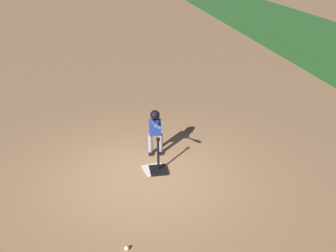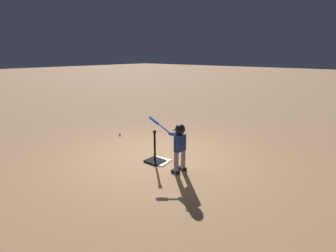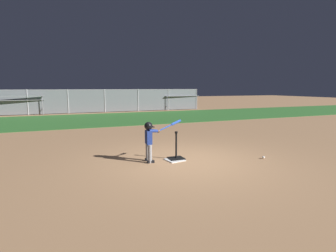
# 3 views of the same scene
# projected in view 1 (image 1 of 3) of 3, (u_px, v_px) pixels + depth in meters

# --- Properties ---
(ground_plane) EXTENTS (90.00, 90.00, 0.00)m
(ground_plane) POSITION_uv_depth(u_px,v_px,m) (145.00, 177.00, 7.92)
(ground_plane) COLOR #AD7F56
(home_plate) EXTENTS (0.51, 0.51, 0.02)m
(home_plate) POSITION_uv_depth(u_px,v_px,m) (155.00, 169.00, 8.20)
(home_plate) COLOR white
(home_plate) RESTS_ON ground_plane
(batting_tee) EXTENTS (0.40, 0.36, 0.76)m
(batting_tee) POSITION_uv_depth(u_px,v_px,m) (158.00, 166.00, 8.10)
(batting_tee) COLOR black
(batting_tee) RESTS_ON ground_plane
(batter_child) EXTENTS (1.00, 0.33, 1.08)m
(batter_child) POSITION_uv_depth(u_px,v_px,m) (155.00, 128.00, 8.52)
(batter_child) COLOR gray
(batter_child) RESTS_ON ground_plane
(baseball) EXTENTS (0.07, 0.07, 0.07)m
(baseball) POSITION_uv_depth(u_px,v_px,m) (127.00, 248.00, 6.01)
(baseball) COLOR white
(baseball) RESTS_ON ground_plane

